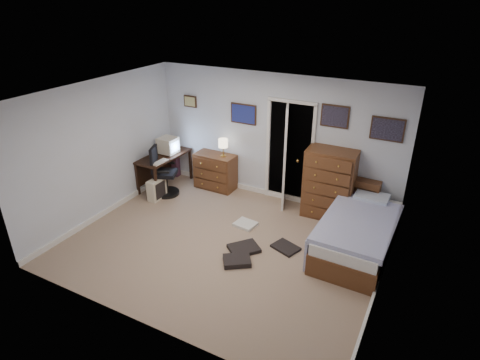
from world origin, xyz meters
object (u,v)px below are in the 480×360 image
at_px(low_dresser, 215,171).
at_px(bed, 357,233).
at_px(office_chair, 163,176).
at_px(tall_dresser, 329,184).
at_px(computer_desk, 161,162).

xyz_separation_m(low_dresser, bed, (3.19, -0.90, -0.07)).
distance_m(office_chair, tall_dresser, 3.33).
bearing_deg(bed, low_dresser, 165.68).
bearing_deg(office_chair, bed, -24.62).
bearing_deg(office_chair, low_dresser, 21.01).
distance_m(computer_desk, bed, 4.30).
bearing_deg(tall_dresser, low_dresser, 176.97).
bearing_deg(computer_desk, tall_dresser, 8.49).
relative_size(computer_desk, office_chair, 1.21).
bearing_deg(bed, tall_dresser, 131.96).
relative_size(low_dresser, bed, 0.42).
height_order(office_chair, bed, office_chair).
xyz_separation_m(computer_desk, office_chair, (0.28, -0.32, -0.15)).
distance_m(computer_desk, tall_dresser, 3.55).
bearing_deg(computer_desk, office_chair, -46.71).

